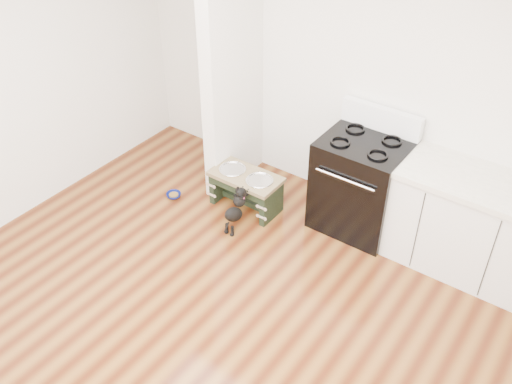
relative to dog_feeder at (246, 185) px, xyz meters
The scene contains 8 objects.
ground 1.92m from the dog_feeder, 66.18° to the right, with size 5.00×5.00×0.00m, color #451C0C.
room_shell 2.33m from the dog_feeder, 66.18° to the right, with size 5.00×5.00×5.00m.
partition_wall 1.20m from the dog_feeder, 138.61° to the left, with size 0.15×0.80×2.70m, color silver.
oven_range 1.12m from the dog_feeder, 22.22° to the left, with size 0.76×0.69×1.14m.
cabinet_run 2.05m from the dog_feeder, 12.27° to the left, with size 1.24×0.64×0.91m.
dog_feeder is the anchor object (origin of this frame).
puppy 0.35m from the dog_feeder, 68.85° to the right, with size 0.12×0.36×0.43m.
floor_bowl 0.80m from the dog_feeder, 156.25° to the right, with size 0.16×0.16×0.05m.
Camera 1 is at (1.95, -1.87, 3.55)m, focal length 40.00 mm.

